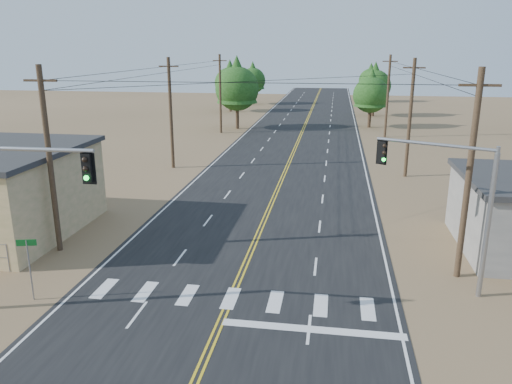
# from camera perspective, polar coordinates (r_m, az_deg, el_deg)

# --- Properties ---
(road) EXTENTS (15.00, 200.00, 0.02)m
(road) POSITION_cam_1_polar(r_m,az_deg,el_deg) (43.23, 3.08, 1.71)
(road) COLOR black
(road) RESTS_ON ground
(utility_pole_left_near) EXTENTS (1.80, 0.30, 10.00)m
(utility_pole_left_near) POSITION_cam_1_polar(r_m,az_deg,el_deg) (28.44, -22.52, 3.43)
(utility_pole_left_near) COLOR #4C3826
(utility_pole_left_near) RESTS_ON ground
(utility_pole_left_mid) EXTENTS (1.80, 0.30, 10.00)m
(utility_pole_left_mid) POSITION_cam_1_polar(r_m,az_deg,el_deg) (46.42, -9.71, 8.93)
(utility_pole_left_mid) COLOR #4C3826
(utility_pole_left_mid) RESTS_ON ground
(utility_pole_left_far) EXTENTS (1.80, 0.30, 10.00)m
(utility_pole_left_far) POSITION_cam_1_polar(r_m,az_deg,el_deg) (65.58, -4.10, 11.18)
(utility_pole_left_far) COLOR #4C3826
(utility_pole_left_far) RESTS_ON ground
(utility_pole_right_near) EXTENTS (1.80, 0.30, 10.00)m
(utility_pole_right_near) POSITION_cam_1_polar(r_m,az_deg,el_deg) (25.10, 23.16, 1.78)
(utility_pole_right_near) COLOR #4C3826
(utility_pole_right_near) RESTS_ON ground
(utility_pole_right_mid) EXTENTS (1.80, 0.30, 10.00)m
(utility_pole_right_mid) POSITION_cam_1_polar(r_m,az_deg,el_deg) (44.45, 17.19, 8.13)
(utility_pole_right_mid) COLOR #4C3826
(utility_pole_right_mid) RESTS_ON ground
(utility_pole_right_far) EXTENTS (1.80, 0.30, 10.00)m
(utility_pole_right_far) POSITION_cam_1_polar(r_m,az_deg,el_deg) (64.20, 14.82, 10.59)
(utility_pole_right_far) COLOR #4C3826
(utility_pole_right_far) RESTS_ON ground
(signal_mast_right) EXTENTS (4.87, 2.39, 6.86)m
(signal_mast_right) POSITION_cam_1_polar(r_m,az_deg,el_deg) (23.73, 21.78, -0.10)
(signal_mast_right) COLOR gray
(signal_mast_right) RESTS_ON ground
(street_sign) EXTENTS (0.83, 0.24, 2.86)m
(street_sign) POSITION_cam_1_polar(r_m,az_deg,el_deg) (24.01, -24.54, -7.07)
(street_sign) COLOR gray
(street_sign) RESTS_ON ground
(tree_left_near) EXTENTS (5.92, 5.92, 9.86)m
(tree_left_near) POSITION_cam_1_polar(r_m,az_deg,el_deg) (68.96, -2.18, 12.22)
(tree_left_near) COLOR #3F2D1E
(tree_left_near) RESTS_ON ground
(tree_left_mid) EXTENTS (5.33, 5.33, 8.89)m
(tree_left_mid) POSITION_cam_1_polar(r_m,az_deg,el_deg) (88.39, -2.98, 12.69)
(tree_left_mid) COLOR #3F2D1E
(tree_left_mid) RESTS_ON ground
(tree_left_far) EXTENTS (4.97, 4.97, 8.29)m
(tree_left_far) POSITION_cam_1_polar(r_m,az_deg,el_deg) (100.05, -0.38, 12.91)
(tree_left_far) COLOR #3F2D1E
(tree_left_far) RESTS_ON ground
(tree_right_near) EXTENTS (4.91, 4.91, 8.19)m
(tree_right_near) POSITION_cam_1_polar(r_m,az_deg,el_deg) (71.83, 13.02, 11.16)
(tree_right_near) COLOR #3F2D1E
(tree_right_near) RESTS_ON ground
(tree_right_mid) EXTENTS (5.22, 5.22, 8.71)m
(tree_right_mid) POSITION_cam_1_polar(r_m,az_deg,el_deg) (84.32, 13.42, 12.04)
(tree_right_mid) COLOR #3F2D1E
(tree_right_mid) RESTS_ON ground
(tree_right_far) EXTENTS (4.73, 4.73, 7.89)m
(tree_right_far) POSITION_cam_1_polar(r_m,az_deg,el_deg) (106.97, 12.97, 12.59)
(tree_right_far) COLOR #3F2D1E
(tree_right_far) RESTS_ON ground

